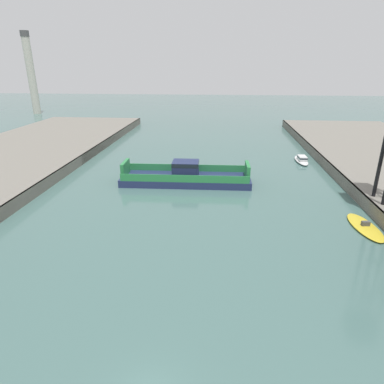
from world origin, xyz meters
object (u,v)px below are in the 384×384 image
object	(u,v)px
chain_ferry	(186,177)
smokestack_distant_a	(31,71)
moored_boat_near_left	(302,160)
moored_boat_mid_left	(365,227)

from	to	relation	value
chain_ferry	smokestack_distant_a	distance (m)	98.26
moored_boat_near_left	smokestack_distant_a	xyz separation A→B (m)	(-84.43, 59.41, 14.69)
moored_boat_mid_left	smokestack_distant_a	size ratio (longest dim) A/B	0.26
moored_boat_near_left	smokestack_distant_a	bearing A→B (deg)	144.87
moored_boat_mid_left	smokestack_distant_a	world-z (taller)	smokestack_distant_a
smokestack_distant_a	moored_boat_mid_left	bearing A→B (deg)	-45.37
chain_ferry	smokestack_distant_a	size ratio (longest dim) A/B	0.70
chain_ferry	moored_boat_near_left	bearing A→B (deg)	34.07
chain_ferry	smokestack_distant_a	world-z (taller)	smokestack_distant_a
chain_ferry	moored_boat_near_left	distance (m)	24.75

